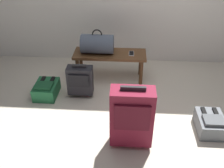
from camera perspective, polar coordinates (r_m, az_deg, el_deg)
ground_plane at (r=2.97m, az=5.24°, el=-8.51°), size 6.60×6.60×0.00m
bench at (r=3.58m, az=-0.48°, el=6.04°), size 1.00×0.36×0.40m
duffel_bag_slate at (r=3.51m, az=-3.29°, el=8.92°), size 0.44×0.26×0.34m
cell_phone at (r=3.54m, az=4.36°, el=6.83°), size 0.07×0.14×0.01m
suitcase_upright_burgundy at (r=2.48m, az=4.42°, el=-7.28°), size 0.42×0.22×0.71m
suitcase_small_charcoal at (r=3.27m, az=-7.13°, el=0.87°), size 0.32×0.19×0.46m
backpack_grey at (r=3.00m, az=21.09°, el=-8.19°), size 0.28×0.38×0.21m
backpack_green at (r=3.44m, az=-14.44°, el=-1.12°), size 0.28×0.38×0.21m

